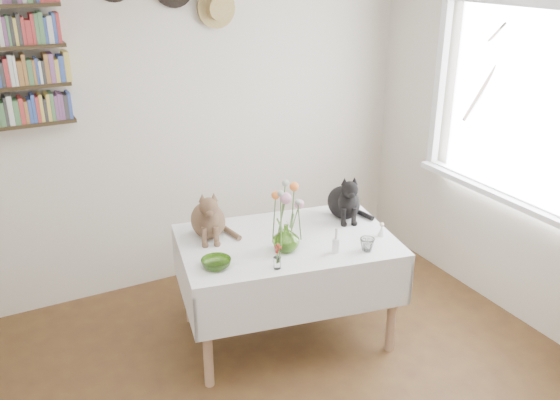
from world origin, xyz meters
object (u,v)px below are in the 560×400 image
dining_table (287,264)px  flower_vase (286,238)px  tabby_cat (208,211)px  black_cat (344,194)px

dining_table → flower_vase: (-0.08, -0.13, 0.26)m
tabby_cat → black_cat: tabby_cat is taller
flower_vase → black_cat: bearing=23.8°
tabby_cat → flower_vase: tabby_cat is taller
dining_table → tabby_cat: size_ratio=4.25×
black_cat → flower_vase: bearing=-138.7°
dining_table → black_cat: 0.63m
black_cat → flower_vase: (-0.58, -0.26, -0.08)m
tabby_cat → dining_table: bearing=-15.9°
tabby_cat → flower_vase: bearing=-32.9°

